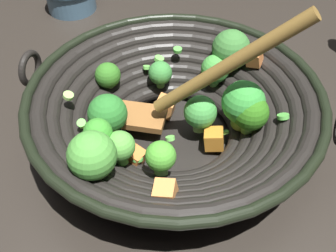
{
  "coord_description": "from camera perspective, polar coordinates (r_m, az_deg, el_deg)",
  "views": [
    {
      "loc": [
        0.07,
        -0.41,
        0.45
      ],
      "look_at": [
        -0.01,
        -0.0,
        0.03
      ],
      "focal_mm": 43.73,
      "sensor_mm": 36.0,
      "label": 1
    }
  ],
  "objects": [
    {
      "name": "ground_plane",
      "position": [
        0.61,
        0.86,
        -1.88
      ],
      "size": [
        4.0,
        4.0,
        0.0
      ],
      "primitive_type": "plane",
      "color": "#28231E"
    },
    {
      "name": "wok",
      "position": [
        0.57,
        0.99,
        2.32
      ],
      "size": [
        0.44,
        0.41,
        0.23
      ],
      "color": "black",
      "rests_on": "ground"
    },
    {
      "name": "garlic_bulb",
      "position": [
        0.78,
        10.17,
        11.4
      ],
      "size": [
        0.04,
        0.04,
        0.04
      ],
      "primitive_type": "sphere",
      "color": "silver",
      "rests_on": "ground"
    }
  ]
}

